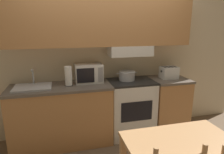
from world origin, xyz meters
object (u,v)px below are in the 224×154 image
stove_range (131,108)px  microwave (89,73)px  dining_table (180,154)px  cooking_pot (127,75)px  paper_towel_roll (68,76)px  sink_basin (33,87)px  toaster (169,72)px

stove_range → microwave: bearing=170.7°
microwave → dining_table: microwave is taller
cooking_pot → paper_towel_roll: (-0.91, -0.08, 0.06)m
stove_range → cooking_pot: (-0.05, 0.06, 0.53)m
dining_table → microwave: bearing=110.0°
paper_towel_roll → dining_table: (0.90, -1.48, -0.42)m
stove_range → sink_basin: size_ratio=1.82×
stove_range → sink_basin: 1.53m
sink_basin → dining_table: size_ratio=0.51×
microwave → sink_basin: microwave is taller
toaster → stove_range: bearing=179.8°
cooking_pot → paper_towel_roll: bearing=-174.8°
stove_range → microwave: (-0.65, 0.11, 0.59)m
stove_range → toaster: 0.85m
microwave → toaster: microwave is taller
cooking_pot → microwave: size_ratio=0.84×
microwave → paper_towel_roll: (-0.31, -0.13, 0.00)m
microwave → toaster: 1.31m
microwave → toaster: (1.30, -0.11, -0.04)m
stove_range → toaster: toaster is taller
sink_basin → microwave: bearing=8.6°
dining_table → paper_towel_roll: bearing=121.2°
sink_basin → dining_table: 2.06m
toaster → sink_basin: sink_basin is taller
stove_range → toaster: bearing=-0.2°
microwave → sink_basin: (-0.80, -0.12, -0.12)m
paper_towel_roll → toaster: bearing=0.6°
stove_range → toaster: size_ratio=3.28×
microwave → paper_towel_roll: size_ratio=1.46×
stove_range → paper_towel_roll: size_ratio=3.24×
cooking_pot → dining_table: cooking_pot is taller
microwave → sink_basin: bearing=-171.4°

